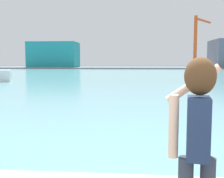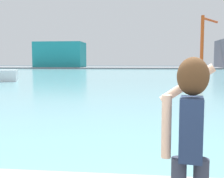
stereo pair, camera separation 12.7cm
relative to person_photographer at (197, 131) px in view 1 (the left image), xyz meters
name	(u,v)px [view 1 (the left image)]	position (x,y,z in m)	size (l,w,h in m)	color
ground_plane	(137,74)	(-0.32, 49.55, -1.55)	(220.00, 220.00, 0.00)	#334751
harbor_water	(137,73)	(-0.32, 51.55, -1.54)	(140.00, 100.00, 0.02)	#6BA8B2
far_shore_dock	(136,68)	(-0.32, 91.55, -1.32)	(140.00, 20.00, 0.46)	gray
person_photographer	(197,131)	(0.00, 0.00, 0.00)	(0.53, 0.56, 1.74)	#2D3342
warehouse_left	(54,55)	(-28.05, 90.10, 3.06)	(15.90, 9.96, 8.29)	teal
port_crane	(197,36)	(18.30, 85.77, 8.55)	(7.34, 10.27, 15.54)	#D84C19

